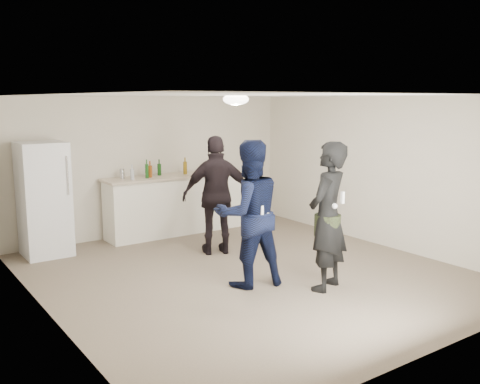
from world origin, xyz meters
TOP-DOWN VIEW (x-y plane):
  - floor at (0.00, 0.00)m, footprint 6.00×6.00m
  - ceiling at (0.00, 0.00)m, footprint 6.00×6.00m
  - wall_back at (0.00, 3.00)m, footprint 6.00×0.00m
  - wall_front at (0.00, -3.00)m, footprint 6.00×0.00m
  - wall_left at (-2.75, 0.00)m, footprint 0.00×6.00m
  - wall_right at (2.75, 0.00)m, footprint 0.00×6.00m
  - counter at (0.28, 2.67)m, footprint 2.60×0.56m
  - counter_top at (0.28, 2.67)m, footprint 2.68×0.64m
  - fridge at (-2.08, 2.60)m, footprint 0.70×0.70m
  - fridge_handle at (-1.80, 2.23)m, footprint 0.02×0.02m
  - ceiling_dome at (0.00, 0.30)m, footprint 0.36×0.36m
  - shaker at (-0.69, 2.79)m, footprint 0.08×0.08m
  - man at (-0.27, -0.38)m, footprint 1.07×0.91m
  - woman at (0.47, -1.08)m, footprint 0.83×0.70m
  - camo_shorts at (0.47, -1.08)m, footprint 0.34×0.34m
  - spectator at (0.20, 1.12)m, footprint 1.20×0.84m
  - remote_man at (-0.27, -0.66)m, footprint 0.04×0.04m
  - nunchuk_man at (-0.15, -0.63)m, footprint 0.07×0.07m
  - remote_woman at (0.47, -1.33)m, footprint 0.04×0.04m
  - nunchuk_woman at (0.37, -1.30)m, footprint 0.07×0.07m
  - bottle_cluster at (-0.09, 2.65)m, footprint 1.16×0.29m

SIDE VIEW (x-z plane):
  - floor at x=0.00m, z-range 0.00..0.00m
  - counter at x=0.28m, z-range 0.00..1.05m
  - camo_shorts at x=0.47m, z-range 0.71..0.99m
  - fridge at x=-2.08m, z-range 0.00..1.80m
  - spectator at x=0.20m, z-range 0.00..1.89m
  - woman at x=0.47m, z-range 0.00..1.93m
  - man at x=-0.27m, z-range 0.00..1.94m
  - nunchuk_man at x=-0.15m, z-range 0.95..1.01m
  - remote_man at x=-0.27m, z-range 0.98..1.12m
  - counter_top at x=0.28m, z-range 1.05..1.09m
  - nunchuk_woman at x=0.37m, z-range 1.11..1.18m
  - shaker at x=-0.69m, z-range 1.09..1.26m
  - bottle_cluster at x=-0.09m, z-range 1.07..1.32m
  - wall_back at x=0.00m, z-range -1.75..4.25m
  - wall_front at x=0.00m, z-range -1.75..4.25m
  - wall_left at x=-2.75m, z-range -1.75..4.25m
  - wall_right at x=2.75m, z-range -1.75..4.25m
  - remote_woman at x=0.47m, z-range 1.18..1.32m
  - fridge_handle at x=-1.80m, z-range 1.00..1.60m
  - ceiling_dome at x=0.00m, z-range 2.37..2.53m
  - ceiling at x=0.00m, z-range 2.50..2.50m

